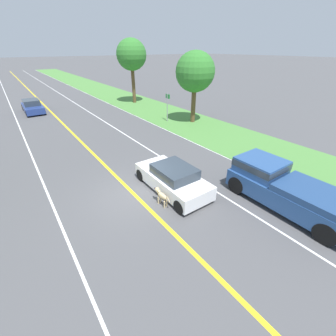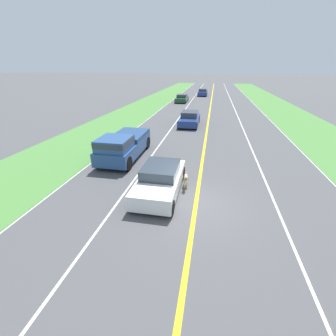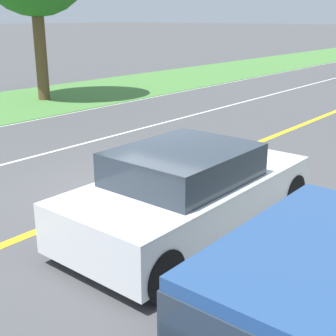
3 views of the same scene
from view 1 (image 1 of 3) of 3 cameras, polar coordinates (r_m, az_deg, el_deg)
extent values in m
plane|color=#4C4C4F|center=(11.36, -8.53, -6.68)|extent=(400.00, 400.00, 0.00)
cube|color=yellow|center=(11.35, -8.53, -6.66)|extent=(0.18, 160.00, 0.01)
cube|color=white|center=(15.29, 15.24, 2.32)|extent=(0.14, 160.00, 0.01)
cube|color=white|center=(13.00, 5.17, -1.54)|extent=(0.10, 160.00, 0.01)
cube|color=white|center=(10.64, -25.77, -12.40)|extent=(0.10, 160.00, 0.01)
cube|color=#4C843D|center=(17.57, 21.64, 4.77)|extent=(6.00, 160.00, 0.03)
cube|color=white|center=(11.35, 1.09, -3.14)|extent=(1.88, 4.27, 0.71)
cube|color=#2D3842|center=(10.93, 1.65, -0.86)|extent=(1.62, 2.05, 0.49)
cylinder|color=black|center=(13.08, -0.38, 0.41)|extent=(0.22, 0.66, 0.66)
cylinder|color=black|center=(10.88, 10.14, -6.46)|extent=(0.22, 0.66, 0.66)
cylinder|color=black|center=(12.30, -6.88, -1.76)|extent=(0.22, 0.66, 0.66)
cylinder|color=black|center=(9.93, 3.02, -9.84)|extent=(0.22, 0.66, 0.66)
ellipsoid|color=#D1B784|center=(10.25, -1.45, -7.11)|extent=(0.26, 0.63, 0.28)
cylinder|color=#D1B784|center=(10.61, -1.89, -7.91)|extent=(0.07, 0.07, 0.38)
cylinder|color=#D1B784|center=(10.34, -0.35, -8.96)|extent=(0.07, 0.07, 0.38)
cylinder|color=#D1B784|center=(10.54, -2.47, -8.20)|extent=(0.07, 0.07, 0.38)
cylinder|color=#D1B784|center=(10.27, -0.94, -9.27)|extent=(0.07, 0.07, 0.38)
cylinder|color=#D1B784|center=(10.35, -2.39, -5.99)|extent=(0.14, 0.18, 0.16)
sphere|color=#D1B784|center=(10.39, -2.78, -5.47)|extent=(0.23, 0.23, 0.21)
ellipsoid|color=#331E14|center=(10.49, -3.27, -5.21)|extent=(0.10, 0.11, 0.08)
cone|color=tan|center=(10.37, -2.50, -5.02)|extent=(0.07, 0.07, 0.09)
cone|color=tan|center=(10.31, -3.00, -5.25)|extent=(0.07, 0.07, 0.09)
cylinder|color=#D1B784|center=(9.97, 0.06, -7.92)|extent=(0.07, 0.23, 0.23)
cube|color=#284C84|center=(11.44, 28.11, -5.81)|extent=(2.09, 5.29, 0.83)
cube|color=#284C84|center=(11.66, 22.54, 0.52)|extent=(1.84, 2.00, 0.70)
cube|color=#2D3842|center=(11.62, 22.63, 0.98)|extent=(1.86, 2.02, 0.31)
cube|color=navy|center=(10.86, 33.79, -5.79)|extent=(2.05, 3.01, 0.29)
cylinder|color=black|center=(13.08, 22.29, -1.39)|extent=(0.22, 0.87, 0.87)
cylinder|color=black|center=(11.65, 17.01, -4.18)|extent=(0.22, 0.87, 0.87)
cylinder|color=black|center=(10.32, 35.10, -13.56)|extent=(0.22, 0.87, 0.87)
cube|color=navy|center=(29.93, -31.10, 12.92)|extent=(1.80, 4.52, 0.63)
cube|color=#2D3842|center=(29.99, -31.44, 14.06)|extent=(1.55, 2.17, 0.57)
cylinder|color=black|center=(28.10, -32.14, 11.49)|extent=(0.22, 0.62, 0.62)
cylinder|color=black|center=(31.72, -32.91, 12.80)|extent=(0.22, 0.62, 0.62)
cylinder|color=black|center=(28.24, -28.90, 12.37)|extent=(0.22, 0.62, 0.62)
cylinder|color=black|center=(31.84, -30.02, 13.58)|extent=(0.22, 0.62, 0.62)
cylinder|color=brown|center=(22.15, 6.46, 15.78)|extent=(0.42, 0.42, 3.40)
sphere|color=#337A2D|center=(21.71, 6.90, 23.10)|extent=(3.49, 3.49, 3.49)
cylinder|color=brown|center=(30.78, -8.76, 20.20)|extent=(0.42, 0.42, 4.50)
sphere|color=#337A2D|center=(30.50, -9.28, 26.56)|extent=(3.60, 3.60, 3.60)
cylinder|color=gray|center=(22.25, -0.19, 15.02)|extent=(0.08, 0.08, 2.65)
cube|color=#238438|center=(22.06, -0.07, 17.75)|extent=(0.03, 0.64, 0.40)
camera|label=2|loc=(17.46, -25.98, 23.14)|focal=24.00mm
camera|label=3|loc=(10.58, 38.38, 4.02)|focal=50.00mm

